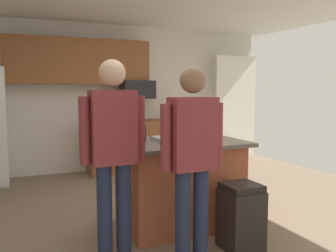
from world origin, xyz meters
TOP-DOWN VIEW (x-y plane):
  - floor at (0.00, 0.00)m, footprint 7.04×7.04m
  - back_wall at (0.00, 2.80)m, footprint 6.40×0.10m
  - french_door_window_panel at (2.60, 2.40)m, footprint 0.90×0.06m
  - cabinet_run_upper at (-0.40, 2.60)m, footprint 2.40×0.38m
  - cabinet_run_lower at (0.60, 2.48)m, footprint 1.80×0.63m
  - microwave_over_range at (0.60, 2.50)m, footprint 0.56×0.40m
  - kitchen_island at (0.15, -0.22)m, footprint 1.34×0.96m
  - person_elder_center at (-0.69, -0.68)m, footprint 0.57×0.23m
  - person_guest_by_door at (-0.10, -1.02)m, footprint 0.57×0.22m
  - tumbler_amber at (0.47, -0.04)m, footprint 0.06×0.06m
  - glass_dark_ale at (0.59, -0.07)m, footprint 0.07×0.07m
  - glass_pilsner at (0.40, -0.18)m, footprint 0.06×0.06m
  - glass_stout_tall at (-0.20, -0.08)m, footprint 0.06×0.06m
  - mug_blue_stoneware at (0.07, -0.39)m, footprint 0.13×0.09m
  - serving_tray at (0.12, -0.17)m, footprint 0.44×0.30m
  - trash_bin at (0.43, -0.97)m, footprint 0.34×0.34m

SIDE VIEW (x-z plane):
  - floor at x=0.00m, z-range 0.00..0.00m
  - trash_bin at x=0.43m, z-range 0.00..0.61m
  - cabinet_run_lower at x=0.60m, z-range 0.00..0.90m
  - kitchen_island at x=0.15m, z-range 0.01..0.93m
  - serving_tray at x=0.12m, z-range 0.92..0.96m
  - person_guest_by_door at x=-0.10m, z-range 0.13..1.78m
  - mug_blue_stoneware at x=0.07m, z-range 0.92..1.03m
  - tumbler_amber at x=0.47m, z-range 0.92..1.07m
  - person_elder_center at x=-0.69m, z-range 0.14..1.85m
  - glass_dark_ale at x=0.59m, z-range 0.92..1.08m
  - glass_stout_tall at x=-0.20m, z-range 0.92..1.09m
  - glass_pilsner at x=0.40m, z-range 0.92..1.09m
  - french_door_window_panel at x=2.60m, z-range 0.10..2.10m
  - back_wall at x=0.00m, z-range 0.00..2.60m
  - microwave_over_range at x=0.60m, z-range 1.29..1.61m
  - cabinet_run_upper at x=-0.40m, z-range 1.55..2.30m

